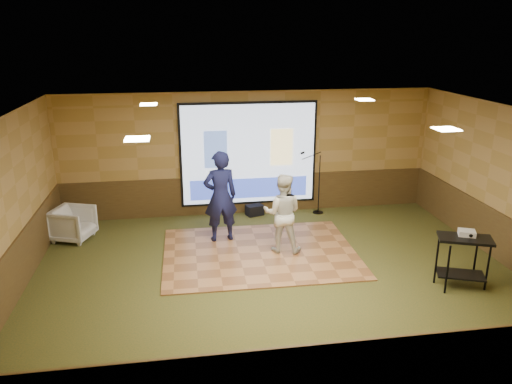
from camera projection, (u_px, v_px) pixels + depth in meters
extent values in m
plane|color=#2C3C1B|center=(276.00, 276.00, 9.24)|extent=(9.00, 9.00, 0.00)
cube|color=#A88246|center=(248.00, 154.00, 12.07)|extent=(9.00, 0.04, 3.00)
cube|color=#A88246|center=(339.00, 300.00, 5.49)|extent=(9.00, 0.04, 3.00)
cube|color=#A88246|center=(6.00, 213.00, 8.11)|extent=(0.04, 7.00, 3.00)
cube|color=#A88246|center=(509.00, 187.00, 9.45)|extent=(0.04, 7.00, 3.00)
cube|color=beige|center=(278.00, 115.00, 8.32)|extent=(9.00, 7.00, 0.04)
cube|color=#442E16|center=(249.00, 194.00, 12.37)|extent=(9.00, 0.04, 0.95)
cube|color=#442E16|center=(334.00, 377.00, 5.83)|extent=(9.00, 0.04, 0.95)
cube|color=#442E16|center=(16.00, 270.00, 8.43)|extent=(0.04, 7.00, 0.95)
cube|color=#442E16|center=(500.00, 237.00, 9.77)|extent=(0.04, 7.00, 0.95)
cube|color=black|center=(249.00, 154.00, 12.02)|extent=(3.32, 0.03, 2.52)
cube|color=silver|center=(249.00, 154.00, 12.00)|extent=(3.20, 0.02, 2.40)
cube|color=#435D95|center=(216.00, 150.00, 11.82)|extent=(0.55, 0.01, 0.90)
cube|color=#EED88A|center=(282.00, 147.00, 12.06)|extent=(0.55, 0.01, 0.90)
cube|color=#2E43AF|center=(249.00, 188.00, 12.24)|extent=(2.88, 0.01, 0.50)
cube|color=#FFECBF|center=(149.00, 104.00, 9.69)|extent=(0.32, 0.32, 0.02)
cube|color=#FFECBF|center=(364.00, 100.00, 10.35)|extent=(0.32, 0.32, 0.02)
cube|color=#FFECBF|center=(137.00, 139.00, 6.59)|extent=(0.32, 0.32, 0.02)
cube|color=#FFECBF|center=(446.00, 129.00, 7.25)|extent=(0.32, 0.32, 0.02)
cube|color=#A36B3C|center=(260.00, 253.00, 10.18)|extent=(3.93, 3.02, 0.03)
imported|color=#151843|center=(220.00, 196.00, 10.50)|extent=(0.78, 0.57, 1.96)
imported|color=beige|center=(282.00, 213.00, 10.02)|extent=(0.93, 0.81, 1.63)
cylinder|color=black|center=(447.00, 270.00, 8.51)|extent=(0.04, 0.04, 0.89)
cylinder|color=black|center=(488.00, 267.00, 8.62)|extent=(0.04, 0.04, 0.89)
cylinder|color=black|center=(437.00, 260.00, 8.86)|extent=(0.04, 0.04, 0.89)
cylinder|color=black|center=(476.00, 257.00, 8.97)|extent=(0.04, 0.04, 0.89)
cube|color=black|center=(465.00, 239.00, 8.59)|extent=(0.89, 0.47, 0.05)
cube|color=black|center=(460.00, 274.00, 8.80)|extent=(0.80, 0.42, 0.03)
cube|color=silver|center=(467.00, 233.00, 8.66)|extent=(0.35, 0.33, 0.09)
cylinder|color=black|center=(318.00, 212.00, 12.46)|extent=(0.26, 0.26, 0.02)
cylinder|color=black|center=(319.00, 185.00, 12.24)|extent=(0.02, 0.02, 1.47)
cylinder|color=black|center=(312.00, 156.00, 11.98)|extent=(0.47, 0.02, 0.18)
cylinder|color=black|center=(303.00, 153.00, 11.92)|extent=(0.11, 0.05, 0.08)
imported|color=gray|center=(73.00, 224.00, 10.77)|extent=(1.01, 0.99, 0.72)
cube|color=black|center=(255.00, 210.00, 12.28)|extent=(0.47, 0.38, 0.25)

